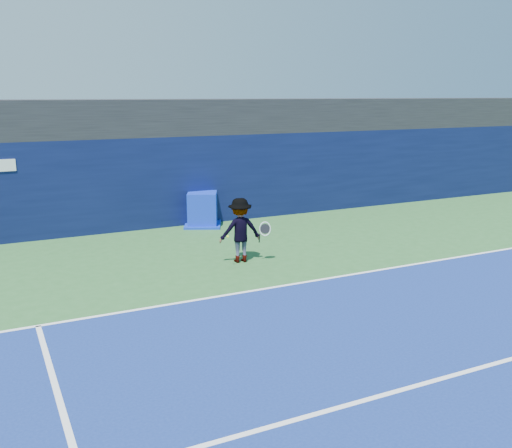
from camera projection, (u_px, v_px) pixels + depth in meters
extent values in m
plane|color=#2A5D2A|center=(343.00, 337.00, 10.49)|extent=(80.00, 80.00, 0.00)
cube|color=white|center=(268.00, 288.00, 13.12)|extent=(24.00, 0.10, 0.01)
cube|color=white|center=(418.00, 385.00, 8.73)|extent=(24.00, 0.10, 0.01)
cube|color=black|center=(157.00, 117.00, 19.76)|extent=(36.00, 3.00, 1.20)
cube|color=#091136|center=(168.00, 181.00, 19.36)|extent=(36.00, 1.00, 3.00)
cube|color=#0D26BE|center=(202.00, 209.00, 19.25)|extent=(1.27, 1.27, 1.15)
cube|color=#0C28AF|center=(203.00, 225.00, 19.37)|extent=(1.59, 1.59, 0.08)
imported|color=silver|center=(240.00, 230.00, 15.06)|extent=(1.19, 0.78, 1.72)
cylinder|color=black|center=(259.00, 238.00, 15.08)|extent=(0.08, 0.15, 0.27)
torus|color=white|center=(265.00, 229.00, 15.04)|extent=(0.32, 0.18, 0.31)
cylinder|color=black|center=(265.00, 229.00, 15.04)|extent=(0.26, 0.14, 0.26)
sphere|color=#DDF71B|center=(228.00, 237.00, 14.44)|extent=(0.06, 0.06, 0.06)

